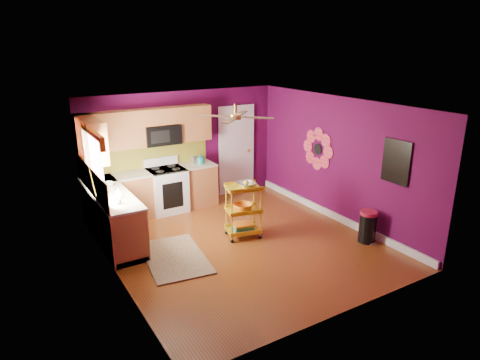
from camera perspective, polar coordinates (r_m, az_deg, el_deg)
ground at (r=7.86m, az=0.20°, el=-8.40°), size 5.00×5.00×0.00m
room_envelope at (r=7.30m, az=0.40°, el=3.21°), size 4.54×5.04×2.52m
lower_cabinets at (r=8.73m, az=-13.69°, el=-3.08°), size 2.81×2.31×0.94m
electric_range at (r=9.27m, az=-9.72°, el=-1.25°), size 0.76×0.66×1.13m
upper_cabinetry at (r=8.71m, az=-14.42°, el=6.20°), size 2.80×2.30×1.26m
left_window at (r=7.43m, az=-19.00°, el=3.31°), size 0.08×1.35×1.08m
panel_door at (r=10.16m, az=-0.49°, el=3.92°), size 0.95×0.11×2.15m
right_wall_art at (r=8.43m, az=14.52°, el=3.33°), size 0.04×2.74×1.04m
ceiling_fan at (r=7.32m, az=-0.60°, el=8.51°), size 1.01×1.01×0.26m
shag_rug at (r=7.44m, az=-8.67°, el=-10.14°), size 1.15×1.67×0.02m
rolling_cart at (r=7.89m, az=0.48°, el=-3.80°), size 0.70×0.58×1.10m
trash_can at (r=8.13m, az=16.64°, el=-5.98°), size 0.36×0.37×0.59m
teal_kettle at (r=9.40m, az=-5.33°, el=2.68°), size 0.18×0.18×0.21m
toaster at (r=9.41m, az=-5.80°, el=2.70°), size 0.22×0.15×0.18m
soap_bottle_a at (r=7.57m, az=-15.92°, el=-1.74°), size 0.08×0.08×0.18m
soap_bottle_b at (r=7.90m, az=-17.54°, el=-1.13°), size 0.13×0.13×0.16m
counter_dish at (r=8.31m, az=-17.24°, el=-0.54°), size 0.23×0.23×0.06m
counter_cup at (r=7.33m, az=-16.00°, el=-2.73°), size 0.12×0.12×0.10m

